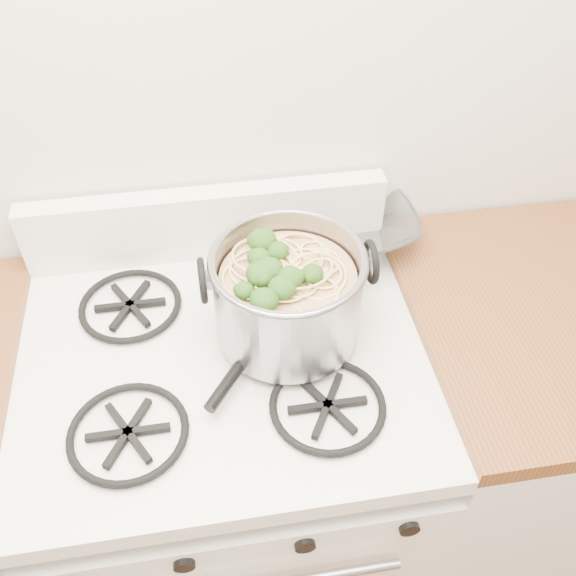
% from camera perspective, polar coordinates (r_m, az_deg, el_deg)
% --- Properties ---
extents(gas_range, '(0.76, 0.66, 0.92)m').
position_cam_1_polar(gas_range, '(1.60, -4.61, -16.77)').
color(gas_range, white).
rests_on(gas_range, ground).
extents(counter_left, '(0.25, 0.65, 0.92)m').
position_cam_1_polar(counter_left, '(1.66, -23.18, -17.51)').
color(counter_left, silver).
rests_on(counter_left, ground).
extents(stock_pot, '(0.31, 0.28, 0.19)m').
position_cam_1_polar(stock_pot, '(1.16, -0.00, -0.68)').
color(stock_pot, gray).
rests_on(stock_pot, gas_range).
extents(spatula, '(0.42, 0.42, 0.02)m').
position_cam_1_polar(spatula, '(1.24, -0.87, -2.02)').
color(spatula, black).
rests_on(spatula, gas_range).
extents(glass_bowl, '(0.13, 0.13, 0.03)m').
position_cam_1_polar(glass_bowl, '(1.41, 5.00, 5.02)').
color(glass_bowl, white).
rests_on(glass_bowl, gas_range).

